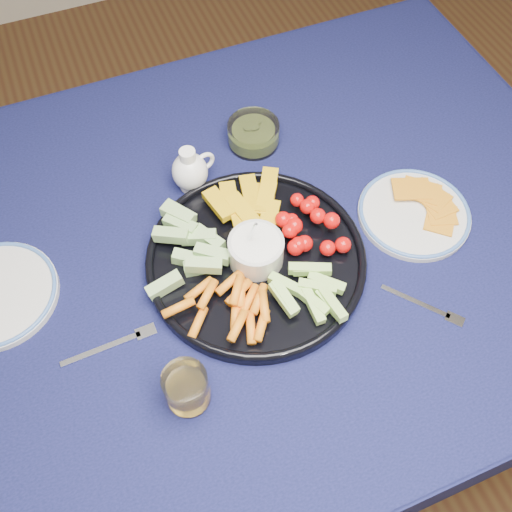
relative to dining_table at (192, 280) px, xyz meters
name	(u,v)px	position (x,y,z in m)	size (l,w,h in m)	color
dining_table	(192,280)	(0.00, 0.00, 0.00)	(1.67, 1.07, 0.75)	#54351C
crudite_platter	(254,257)	(0.11, -0.06, 0.11)	(0.40, 0.40, 0.13)	black
creamer_pitcher	(190,171)	(0.06, 0.16, 0.13)	(0.09, 0.07, 0.10)	white
pickle_bowl	(253,135)	(0.22, 0.22, 0.11)	(0.11, 0.11, 0.05)	white
cheese_plate	(414,212)	(0.44, -0.08, 0.10)	(0.22, 0.22, 0.03)	silver
juice_tumbler	(187,389)	(-0.08, -0.26, 0.12)	(0.07, 0.07, 0.08)	white
fork_left	(117,343)	(-0.17, -0.12, 0.09)	(0.17, 0.02, 0.00)	silver
fork_right	(429,308)	(0.36, -0.26, 0.09)	(0.11, 0.13, 0.00)	silver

